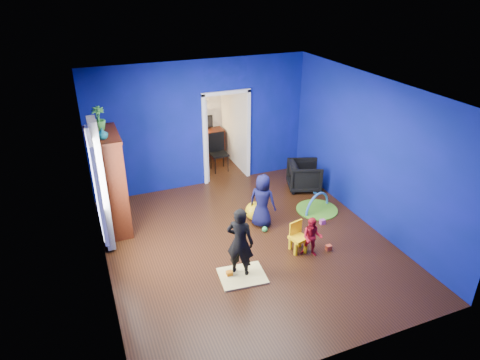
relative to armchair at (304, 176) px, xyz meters
name	(u,v)px	position (x,y,z in m)	size (l,w,h in m)	color
floor	(249,245)	(-2.08, -1.61, -0.33)	(5.00, 5.50, 0.01)	black
ceiling	(250,90)	(-2.08, -1.61, 2.57)	(5.00, 5.50, 0.01)	white
wall_back	(201,125)	(-2.08, 1.14, 1.12)	(5.00, 0.02, 2.90)	navy
wall_front	(342,268)	(-2.08, -4.36, 1.12)	(5.00, 0.02, 2.90)	navy
wall_left	(97,201)	(-4.58, -1.61, 1.12)	(0.02, 5.50, 2.90)	navy
wall_right	(370,153)	(0.42, -1.61, 1.12)	(0.02, 5.50, 2.90)	navy
alcove	(214,119)	(-1.48, 2.02, 0.92)	(1.00, 1.75, 2.50)	silver
armchair	(304,176)	(0.00, 0.00, 0.00)	(0.71, 0.73, 0.66)	black
child_black	(240,242)	(-2.53, -2.32, 0.29)	(0.45, 0.30, 1.25)	black
child_navy	(262,201)	(-1.56, -1.07, 0.22)	(0.53, 0.35, 1.09)	#101A3B
toddler_red	(312,237)	(-1.17, -2.31, 0.04)	(0.36, 0.28, 0.75)	red
vase	(102,134)	(-4.29, -0.35, 1.73)	(0.19, 0.19, 0.20)	#0C4E61
potted_plant	(98,118)	(-4.29, 0.17, 1.84)	(0.24, 0.24, 0.43)	green
tv_armoire	(109,183)	(-4.29, -0.05, 0.65)	(0.58, 1.14, 1.96)	#3C110A
crt_tv	(111,180)	(-4.25, -0.05, 0.69)	(0.46, 0.70, 0.54)	silver
yellow_blanket	(242,276)	(-2.53, -2.42, -0.32)	(0.75, 0.60, 0.03)	#F2E07A
hopper_ball	(255,211)	(-1.61, -0.82, -0.14)	(0.38, 0.38, 0.38)	yellow
kid_chair	(298,239)	(-1.32, -2.11, -0.08)	(0.28, 0.28, 0.50)	yellow
play_mat	(317,210)	(-0.24, -0.98, -0.32)	(0.87, 0.87, 0.02)	#419221
toy_arch	(317,209)	(-0.24, -0.98, -0.31)	(0.78, 0.78, 0.05)	#3F8CD8
window_left	(95,185)	(-4.56, -1.26, 1.22)	(0.03, 0.95, 1.55)	white
curtain	(102,186)	(-4.45, -0.71, 0.92)	(0.14, 0.42, 2.40)	slate
doorway	(227,138)	(-1.48, 1.14, 0.72)	(1.16, 0.10, 2.10)	white
study_desk	(207,144)	(-1.48, 2.65, 0.04)	(0.88, 0.44, 0.75)	#3D140A
desk_monitor	(205,122)	(-1.48, 2.77, 0.62)	(0.40, 0.05, 0.32)	black
desk_lamp	(196,124)	(-1.76, 2.71, 0.60)	(0.14, 0.14, 0.14)	#FFD88C
folding_chair	(219,153)	(-1.48, 1.69, 0.13)	(0.40, 0.40, 0.92)	black
book_shelf	(204,82)	(-1.48, 2.76, 1.69)	(0.88, 0.24, 0.04)	white
toy_0	(329,248)	(-0.80, -2.31, -0.28)	(0.10, 0.08, 0.10)	#DD4A24
toy_1	(315,191)	(0.12, -0.32, -0.28)	(0.11, 0.11, 0.11)	#277CE0
toy_2	(229,274)	(-2.73, -2.33, -0.28)	(0.10, 0.08, 0.10)	orange
toy_3	(265,229)	(-1.61, -1.31, -0.28)	(0.11, 0.11, 0.11)	green
toy_4	(322,222)	(-0.42, -1.50, -0.28)	(0.10, 0.08, 0.10)	#C14896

